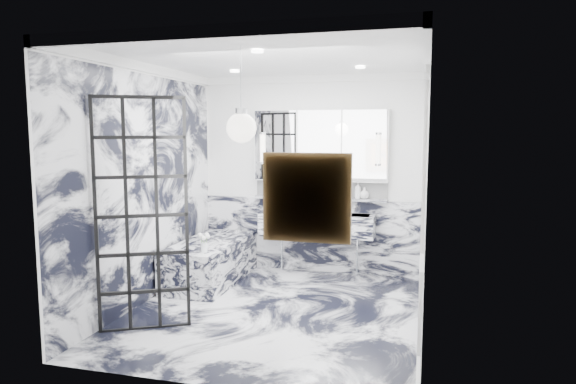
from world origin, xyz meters
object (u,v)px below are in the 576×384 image
(crittall_door, at_px, (142,216))
(bathtub, at_px, (211,261))
(mirror_cabinet, at_px, (320,146))
(trough_sink, at_px, (317,224))

(crittall_door, relative_size, bathtub, 1.43)
(mirror_cabinet, bearing_deg, trough_sink, -90.00)
(crittall_door, height_order, mirror_cabinet, crittall_door)
(crittall_door, relative_size, mirror_cabinet, 1.24)
(trough_sink, distance_m, bathtub, 1.55)
(bathtub, bearing_deg, trough_sink, 26.48)
(trough_sink, distance_m, mirror_cabinet, 1.10)
(trough_sink, xyz_separation_m, bathtub, (-1.33, -0.66, -0.45))
(trough_sink, relative_size, bathtub, 0.97)
(trough_sink, relative_size, mirror_cabinet, 0.84)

